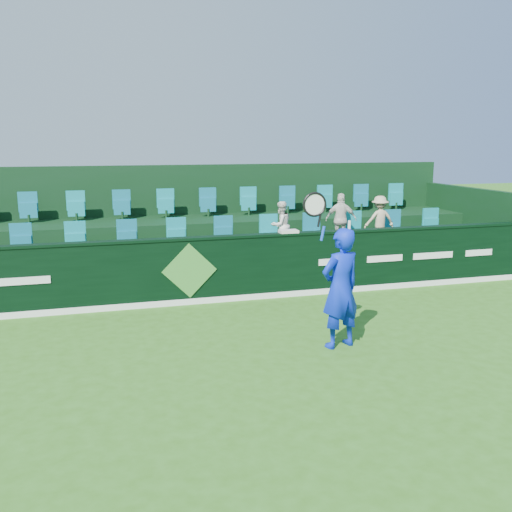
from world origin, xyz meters
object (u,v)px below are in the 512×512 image
object	(u,v)px
drinks_bottle	(349,225)
spectator_middle	(341,220)
tennis_player	(340,288)
spectator_left	(281,225)
spectator_right	(379,220)
towel	(289,231)

from	to	relation	value
drinks_bottle	spectator_middle	bearing A→B (deg)	74.40
tennis_player	spectator_left	xyz separation A→B (m)	(0.42, 4.22, 0.37)
tennis_player	spectator_middle	size ratio (longest dim) A/B	2.05
spectator_right	spectator_left	bearing A→B (deg)	3.87
spectator_left	spectator_middle	bearing A→B (deg)	156.95
spectator_left	towel	xyz separation A→B (m)	(-0.20, -1.12, 0.04)
spectator_left	towel	world-z (taller)	spectator_left
tennis_player	drinks_bottle	xyz separation A→B (m)	(1.59, 3.10, 0.48)
spectator_middle	tennis_player	bearing A→B (deg)	89.07
spectator_left	spectator_middle	size ratio (longest dim) A/B	0.88
spectator_left	spectator_right	bearing A→B (deg)	156.95
tennis_player	drinks_bottle	distance (m)	3.51
drinks_bottle	tennis_player	bearing A→B (deg)	-117.20
towel	drinks_bottle	bearing A→B (deg)	0.00
towel	tennis_player	bearing A→B (deg)	-93.99
towel	spectator_middle	bearing A→B (deg)	33.57
tennis_player	spectator_right	bearing A→B (deg)	55.47
spectator_left	drinks_bottle	bearing A→B (deg)	113.22
towel	spectator_right	bearing A→B (deg)	22.64
tennis_player	spectator_right	size ratio (longest dim) A/B	2.21
tennis_player	spectator_left	bearing A→B (deg)	84.31
spectator_right	drinks_bottle	distance (m)	1.73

